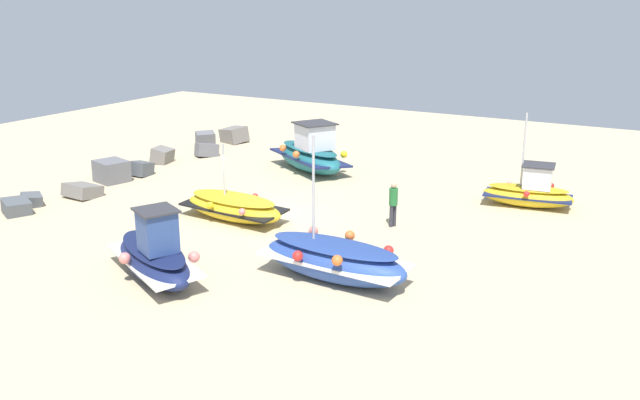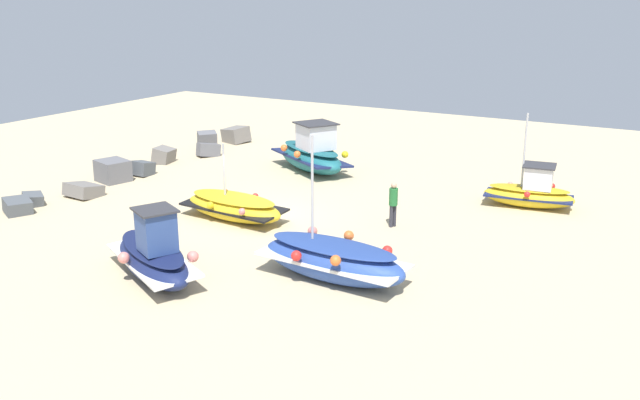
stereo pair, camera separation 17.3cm
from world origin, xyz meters
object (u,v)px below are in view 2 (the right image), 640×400
(fishing_boat_0, at_px, (153,256))
(fishing_boat_3, at_px, (333,259))
(fishing_boat_1, at_px, (233,207))
(fishing_boat_2, at_px, (312,154))
(fishing_boat_4, at_px, (530,192))
(person_walking, at_px, (393,201))

(fishing_boat_0, xyz_separation_m, fishing_boat_3, (2.55, -4.77, -0.06))
(fishing_boat_0, height_order, fishing_boat_3, fishing_boat_3)
(fishing_boat_1, xyz_separation_m, fishing_boat_2, (7.91, 1.19, 0.34))
(fishing_boat_1, xyz_separation_m, fishing_boat_4, (7.27, -9.43, 0.10))
(fishing_boat_2, height_order, fishing_boat_4, fishing_boat_4)
(fishing_boat_0, height_order, fishing_boat_4, fishing_boat_4)
(fishing_boat_2, bearing_deg, fishing_boat_4, 27.18)
(fishing_boat_1, xyz_separation_m, person_walking, (2.25, -5.62, 0.47))
(fishing_boat_0, bearing_deg, person_walking, 87.70)
(fishing_boat_3, height_order, person_walking, fishing_boat_3)
(fishing_boat_3, distance_m, person_walking, 5.43)
(fishing_boat_4, bearing_deg, person_walking, -135.13)
(fishing_boat_1, distance_m, person_walking, 6.07)
(fishing_boat_0, distance_m, fishing_boat_1, 5.85)
(person_walking, bearing_deg, fishing_boat_1, 45.06)
(fishing_boat_1, height_order, fishing_boat_4, fishing_boat_4)
(fishing_boat_0, distance_m, fishing_boat_3, 5.41)
(fishing_boat_3, bearing_deg, fishing_boat_2, 125.53)
(fishing_boat_1, height_order, fishing_boat_2, fishing_boat_1)
(fishing_boat_2, bearing_deg, person_walking, -9.08)
(fishing_boat_2, height_order, fishing_boat_3, fishing_boat_3)
(fishing_boat_2, bearing_deg, fishing_boat_0, -49.06)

